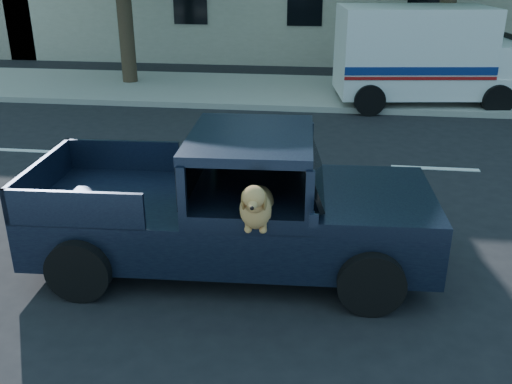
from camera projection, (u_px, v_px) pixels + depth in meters
The scene contains 5 objects.
ground at pixel (180, 240), 7.99m from camera, with size 120.00×120.00×0.00m, color black.
far_sidewalk at pixel (260, 90), 16.37m from camera, with size 60.00×4.00×0.15m, color gray.
lane_stripes at pixel (327, 164), 10.86m from camera, with size 21.60×0.14×0.01m, color silver, non-canonical shape.
pickup_truck at pixel (226, 222), 7.15m from camera, with size 4.96×2.57×1.75m.
mail_truck at pixel (423, 63), 14.68m from camera, with size 4.80×2.84×2.50m.
Camera 1 is at (1.97, -6.91, 3.70)m, focal length 40.00 mm.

